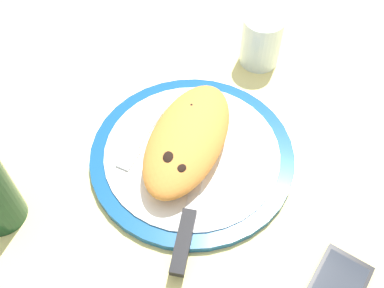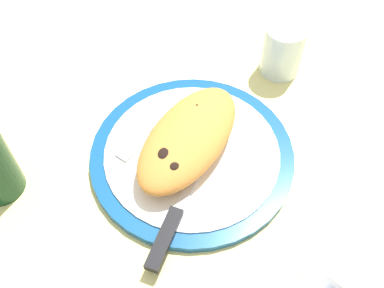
{
  "view_description": "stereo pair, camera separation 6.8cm",
  "coord_description": "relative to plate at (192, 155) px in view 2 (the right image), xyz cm",
  "views": [
    {
      "loc": [
        32.2,
        23.67,
        58.18
      ],
      "look_at": [
        0.0,
        0.0,
        3.59
      ],
      "focal_mm": 41.85,
      "sensor_mm": 36.0,
      "label": 1
    },
    {
      "loc": [
        27.75,
        28.76,
        58.18
      ],
      "look_at": [
        0.0,
        0.0,
        3.59
      ],
      "focal_mm": 41.85,
      "sensor_mm": 36.0,
      "label": 2
    }
  ],
  "objects": [
    {
      "name": "ground_plane",
      "position": [
        0.0,
        0.0,
        -2.26
      ],
      "size": [
        150.0,
        150.0,
        3.0
      ],
      "primitive_type": "cube",
      "color": "#E5D684"
    },
    {
      "name": "plate",
      "position": [
        0.0,
        0.0,
        0.0
      ],
      "size": [
        31.78,
        31.78,
        1.59
      ],
      "color": "navy",
      "rests_on": "ground_plane"
    },
    {
      "name": "calzone",
      "position": [
        0.43,
        -0.79,
        3.64
      ],
      "size": [
        24.47,
        16.47,
        5.6
      ],
      "color": "orange",
      "rests_on": "plate"
    },
    {
      "name": "fork",
      "position": [
        1.95,
        -7.88,
        1.03
      ],
      "size": [
        17.45,
        4.81,
        0.4
      ],
      "color": "silver",
      "rests_on": "plate"
    },
    {
      "name": "knife",
      "position": [
        9.77,
        6.55,
        1.31
      ],
      "size": [
        22.21,
        11.89,
        1.2
      ],
      "color": "silver",
      "rests_on": "plate"
    },
    {
      "name": "water_glass",
      "position": [
        -25.08,
        -3.09,
        3.31
      ],
      "size": [
        7.09,
        7.09,
        9.39
      ],
      "color": "silver",
      "rests_on": "ground_plane"
    }
  ]
}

